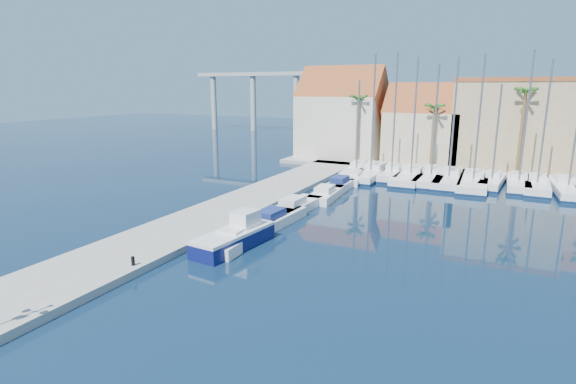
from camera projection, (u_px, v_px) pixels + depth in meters
name	position (u px, v px, depth m)	size (l,w,h in m)	color
ground	(220.00, 300.00, 23.40)	(260.00, 260.00, 0.00)	black
quay_west	(223.00, 212.00, 39.00)	(6.00, 77.00, 0.50)	gray
shore_north	(483.00, 167.00, 61.03)	(54.00, 16.00, 0.50)	gray
bollard	(133.00, 261.00, 26.59)	(0.22, 0.22, 0.55)	black
fishing_boat	(236.00, 236.00, 30.98)	(2.95, 6.90, 2.34)	#0D134E
motorboat_west_0	(240.00, 236.00, 31.80)	(2.63, 7.26, 1.40)	white
motorboat_west_1	(274.00, 219.00, 36.11)	(2.62, 7.02, 1.40)	white
motorboat_west_2	(296.00, 206.00, 39.97)	(2.54, 6.95, 1.40)	white
motorboat_west_3	(326.00, 194.00, 44.58)	(2.53, 6.77, 1.40)	white
motorboat_west_4	(341.00, 184.00, 49.24)	(2.27, 6.77, 1.40)	white
motorboat_west_5	(355.00, 177.00, 52.68)	(2.59, 6.66, 1.40)	white
sailboat_0	(357.00, 170.00, 56.67)	(3.23, 9.46, 11.65)	white
sailboat_1	(372.00, 172.00, 55.40)	(3.34, 11.88, 14.57)	white
sailboat_2	(392.00, 173.00, 54.66)	(2.92, 8.80, 14.68)	white
sailboat_3	(412.00, 176.00, 53.26)	(3.08, 11.35, 14.07)	white
sailboat_4	(432.00, 177.00, 52.74)	(3.22, 11.42, 13.38)	white
sailboat_5	(449.00, 178.00, 51.67)	(3.28, 11.13, 14.00)	white
sailboat_6	(473.00, 181.00, 50.10)	(3.34, 11.57, 14.27)	white
sailboat_7	(492.00, 181.00, 50.09)	(2.86, 8.28, 11.16)	white
sailboat_8	(519.00, 182.00, 49.19)	(2.47, 8.92, 14.60)	white
sailboat_9	(537.00, 185.00, 48.19)	(2.67, 9.33, 13.58)	white
sailboat_10	(567.00, 188.00, 46.81)	(3.47, 10.62, 12.58)	white
building_0	(342.00, 117.00, 67.30)	(12.30, 9.00, 13.50)	beige
building_1	(424.00, 128.00, 62.44)	(10.30, 8.00, 11.00)	tan
building_2	(512.00, 123.00, 58.38)	(14.20, 10.20, 11.50)	#9D8761
palm_0	(358.00, 100.00, 60.63)	(2.60, 2.60, 10.15)	brown
palm_1	(435.00, 109.00, 56.56)	(2.60, 2.60, 9.15)	brown
palm_2	(526.00, 94.00, 51.85)	(2.60, 2.60, 11.15)	brown
viaduct	(277.00, 90.00, 109.51)	(48.00, 2.20, 14.45)	#9E9E99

